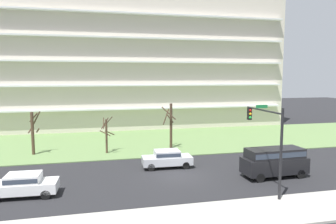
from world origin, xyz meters
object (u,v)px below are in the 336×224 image
at_px(tree_left, 106,134).
at_px(tree_center, 170,124).
at_px(tree_far_left, 33,132).
at_px(traffic_signal_mast, 268,134).
at_px(sedan_white_center_left, 24,184).
at_px(sedan_silver_center_right, 167,158).
at_px(van_black_near_left, 274,160).

relative_size(tree_left, tree_center, 0.76).
bearing_deg(tree_center, tree_left, -174.27).
bearing_deg(tree_far_left, traffic_signal_mast, -39.74).
relative_size(tree_far_left, sedan_white_center_left, 1.01).
distance_m(tree_far_left, sedan_silver_center_right, 14.59).
height_order(tree_center, sedan_white_center_left, tree_center).
distance_m(tree_left, sedan_silver_center_right, 8.21).
bearing_deg(sedan_white_center_left, van_black_near_left, 2.33).
height_order(sedan_silver_center_right, traffic_signal_mast, traffic_signal_mast).
relative_size(tree_left, van_black_near_left, 0.74).
bearing_deg(traffic_signal_mast, van_black_near_left, 50.96).
bearing_deg(van_black_near_left, sedan_white_center_left, 177.96).
distance_m(tree_center, sedan_white_center_left, 17.44).
height_order(tree_far_left, traffic_signal_mast, traffic_signal_mast).
height_order(tree_center, traffic_signal_mast, traffic_signal_mast).
xyz_separation_m(tree_left, sedan_silver_center_right, (5.09, -6.33, -1.24)).
height_order(van_black_near_left, sedan_white_center_left, van_black_near_left).
height_order(tree_far_left, sedan_silver_center_right, tree_far_left).
xyz_separation_m(van_black_near_left, sedan_silver_center_right, (-7.89, 4.50, -0.52)).
bearing_deg(tree_center, tree_far_left, 178.49).
xyz_separation_m(van_black_near_left, traffic_signal_mast, (-2.42, -2.99, 2.79)).
bearing_deg(sedan_silver_center_right, tree_left, -49.41).
bearing_deg(tree_center, van_black_near_left, -62.89).
height_order(van_black_near_left, traffic_signal_mast, traffic_signal_mast).
bearing_deg(van_black_near_left, tree_center, 115.07).
xyz_separation_m(sedan_white_center_left, traffic_signal_mast, (16.43, -2.99, 3.31)).
bearing_deg(van_black_near_left, tree_left, 138.11).
bearing_deg(traffic_signal_mast, tree_far_left, 140.26).
distance_m(tree_far_left, traffic_signal_mast, 23.38).
bearing_deg(sedan_white_center_left, tree_far_left, 99.51).
relative_size(tree_far_left, tree_left, 1.16).
bearing_deg(tree_left, sedan_white_center_left, -118.48).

